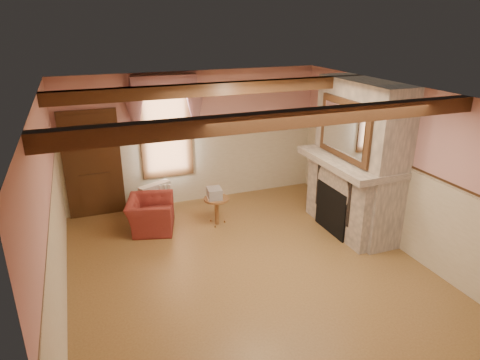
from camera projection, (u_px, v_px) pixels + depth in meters
name	position (u px, v px, depth m)	size (l,w,h in m)	color
floor	(247.00, 267.00, 6.94)	(5.50, 6.00, 0.01)	brown
ceiling	(248.00, 94.00, 5.94)	(5.50, 6.00, 0.01)	silver
wall_back	(195.00, 138.00, 9.05)	(5.50, 0.02, 2.80)	#CB8F8D
wall_front	(372.00, 304.00, 3.82)	(5.50, 0.02, 2.80)	#CB8F8D
wall_left	(50.00, 216.00, 5.52)	(0.02, 6.00, 2.80)	#CB8F8D
wall_right	(395.00, 166.00, 7.36)	(0.02, 6.00, 2.80)	#CB8F8D
wainscot	(247.00, 226.00, 6.67)	(5.50, 6.00, 1.50)	beige
chair_rail	(247.00, 181.00, 6.40)	(5.50, 6.00, 0.08)	black
firebox	(334.00, 209.00, 7.97)	(0.20, 0.95, 0.90)	black
armchair	(151.00, 214.00, 8.10)	(0.95, 0.83, 0.61)	maroon
side_table	(217.00, 211.00, 8.30)	(0.49, 0.49, 0.55)	brown
book_stack	(214.00, 193.00, 8.17)	(0.26, 0.32, 0.20)	#B7AD8C
radiator	(155.00, 197.00, 8.86)	(0.70, 0.18, 0.60)	silver
bowl	(343.00, 152.00, 7.90)	(0.36, 0.36, 0.09)	brown
mantel_clock	(332.00, 144.00, 8.22)	(0.14, 0.24, 0.20)	#30210D
oil_lamp	(335.00, 143.00, 8.11)	(0.11, 0.11, 0.28)	gold
candle_red	(365.00, 161.00, 7.30)	(0.06, 0.06, 0.16)	#AA2714
jar_yellow	(359.00, 159.00, 7.47)	(0.06, 0.06, 0.12)	yellow
fireplace	(359.00, 158.00, 7.77)	(0.85, 2.00, 2.80)	gray
mantel	(350.00, 161.00, 7.73)	(1.05, 2.05, 0.12)	gray
overmantel_mirror	(344.00, 129.00, 7.45)	(0.06, 1.44, 1.04)	silver
door	(93.00, 166.00, 8.42)	(1.10, 0.10, 2.10)	black
window	(166.00, 129.00, 8.74)	(1.06, 0.08, 2.02)	white
window_drapes	(165.00, 101.00, 8.44)	(1.30, 0.14, 1.40)	gray
ceiling_beam_front	(287.00, 119.00, 4.93)	(5.50, 0.18, 0.20)	black
ceiling_beam_back	(221.00, 89.00, 7.02)	(5.50, 0.18, 0.20)	black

